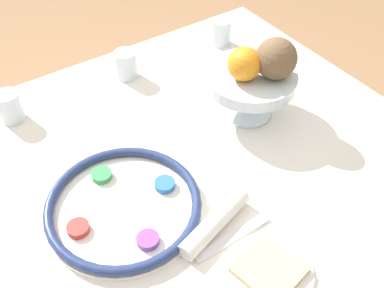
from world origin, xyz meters
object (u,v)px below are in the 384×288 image
at_px(cup_mid, 221,32).
at_px(orange_fruit, 244,64).
at_px(coconut, 276,59).
at_px(seder_plate, 123,206).
at_px(napkin_roll, 215,223).
at_px(cup_near, 126,65).
at_px(cup_far, 10,107).
at_px(bread_plate, 269,271).
at_px(fruit_stand, 250,82).

bearing_deg(cup_mid, orange_fruit, -118.84).
bearing_deg(orange_fruit, coconut, -27.56).
xyz_separation_m(seder_plate, napkin_roll, (0.13, -0.14, 0.00)).
relative_size(coconut, cup_near, 1.24).
bearing_deg(orange_fruit, cup_far, 146.36).
bearing_deg(cup_near, orange_fruit, -64.39).
distance_m(coconut, napkin_roll, 0.40).
distance_m(bread_plate, cup_far, 0.73).
height_order(coconut, cup_mid, coconut).
bearing_deg(seder_plate, napkin_roll, -47.43).
xyz_separation_m(seder_plate, cup_near, (0.23, 0.41, 0.02)).
height_order(coconut, napkin_roll, coconut).
bearing_deg(cup_far, cup_near, -0.17).
xyz_separation_m(napkin_roll, cup_far, (-0.22, 0.55, 0.02)).
xyz_separation_m(orange_fruit, coconut, (0.06, -0.03, 0.01)).
relative_size(seder_plate, cup_mid, 4.08).
bearing_deg(fruit_stand, cup_mid, 65.14).
height_order(bread_plate, napkin_roll, napkin_roll).
xyz_separation_m(fruit_stand, cup_far, (-0.50, 0.31, -0.06)).
bearing_deg(cup_near, napkin_roll, -100.23).
bearing_deg(orange_fruit, seder_plate, -165.89).
distance_m(seder_plate, bread_plate, 0.31).
height_order(seder_plate, fruit_stand, fruit_stand).
bearing_deg(seder_plate, cup_near, 60.87).
bearing_deg(cup_near, cup_far, 179.83).
bearing_deg(coconut, cup_mid, 73.07).
bearing_deg(cup_far, cup_mid, -1.02).
relative_size(cup_near, cup_mid, 1.00).
height_order(bread_plate, cup_mid, cup_mid).
bearing_deg(coconut, orange_fruit, 152.44).
bearing_deg(cup_mid, cup_near, 178.12).
bearing_deg(bread_plate, orange_fruit, 58.77).
height_order(orange_fruit, coconut, coconut).
relative_size(seder_plate, coconut, 3.30).
bearing_deg(fruit_stand, seder_plate, -166.33).
bearing_deg(orange_fruit, fruit_stand, 7.56).
distance_m(orange_fruit, coconut, 0.07).
bearing_deg(fruit_stand, orange_fruit, -172.44).
distance_m(fruit_stand, napkin_roll, 0.37).
distance_m(seder_plate, cup_mid, 0.67).
xyz_separation_m(cup_near, cup_mid, (0.32, -0.01, 0.00)).
xyz_separation_m(seder_plate, cup_far, (-0.09, 0.41, 0.02)).
height_order(cup_near, cup_mid, same).
distance_m(orange_fruit, cup_mid, 0.36).
xyz_separation_m(seder_plate, coconut, (0.44, 0.06, 0.16)).
bearing_deg(napkin_roll, fruit_stand, 40.71).
bearing_deg(cup_far, orange_fruit, -33.64).
distance_m(napkin_roll, cup_far, 0.59).
relative_size(orange_fruit, coconut, 0.82).
distance_m(cup_near, cup_far, 0.32).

